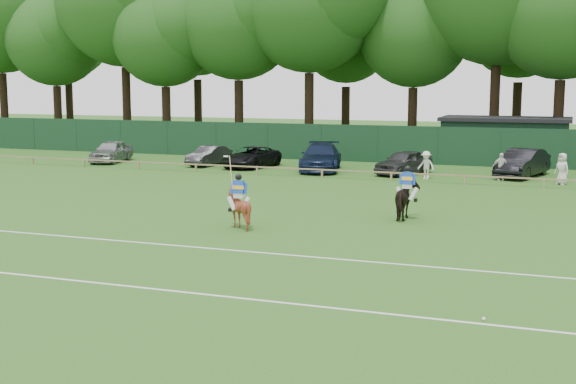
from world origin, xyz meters
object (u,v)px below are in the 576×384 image
at_px(suv_black, 251,157).
at_px(polo_ball, 484,319).
at_px(sedan_grey, 209,156).
at_px(spectator_left, 426,165).
at_px(spectator_mid, 501,167).
at_px(horse_dark, 407,200).
at_px(hatch_grey, 404,162).
at_px(spectator_right, 562,169).
at_px(utility_shed, 505,140).
at_px(estate_black, 522,163).
at_px(horse_chestnut, 239,209).
at_px(sedan_silver, 111,151).
at_px(sedan_navy, 321,157).

xyz_separation_m(suv_black, polo_ball, (17.36, -27.07, -0.61)).
xyz_separation_m(sedan_grey, polo_ball, (20.38, -27.21, -0.58)).
distance_m(spectator_left, spectator_mid, 4.05).
xyz_separation_m(spectator_mid, polo_ball, (1.94, -25.94, -0.72)).
bearing_deg(spectator_mid, suv_black, 157.73).
bearing_deg(suv_black, horse_dark, -41.49).
height_order(hatch_grey, spectator_right, spectator_right).
bearing_deg(spectator_left, utility_shed, 92.68).
height_order(horse_dark, spectator_left, horse_dark).
bearing_deg(estate_black, utility_shed, 117.81).
xyz_separation_m(horse_dark, polo_ball, (4.34, -12.29, -0.74)).
xyz_separation_m(hatch_grey, spectator_mid, (5.58, -0.84, 0.05)).
bearing_deg(horse_chestnut, spectator_left, -113.16).
xyz_separation_m(horse_dark, sedan_silver, (-23.09, 14.39, -0.04)).
xyz_separation_m(suv_black, sedan_navy, (4.65, -0.06, 0.16)).
relative_size(sedan_grey, sedan_navy, 0.67).
distance_m(horse_dark, polo_ball, 13.05).
distance_m(suv_black, sedan_navy, 4.65).
bearing_deg(sedan_silver, spectator_right, -12.76).
height_order(sedan_grey, estate_black, estate_black).
relative_size(horse_dark, hatch_grey, 0.44).
distance_m(horse_chestnut, sedan_navy, 18.92).
relative_size(sedan_silver, suv_black, 0.92).
bearing_deg(polo_ball, suv_black, 122.66).
bearing_deg(spectator_mid, estate_black, 45.19).
bearing_deg(spectator_right, sedan_grey, -148.75).
xyz_separation_m(sedan_silver, spectator_mid, (25.49, -0.73, 0.02)).
bearing_deg(sedan_grey, spectator_right, 1.81).
height_order(horse_dark, estate_black, estate_black).
bearing_deg(horse_dark, spectator_right, -118.25).
distance_m(suv_black, spectator_right, 18.70).
bearing_deg(suv_black, spectator_mid, 2.97).
relative_size(estate_black, utility_shed, 0.58).
bearing_deg(horse_dark, sedan_silver, -36.90).
bearing_deg(horse_dark, sedan_grey, -47.91).
bearing_deg(sedan_silver, polo_ball, -54.23).
xyz_separation_m(suv_black, spectator_right, (18.61, -1.77, 0.19)).
height_order(spectator_right, utility_shed, utility_shed).
height_order(horse_chestnut, spectator_mid, spectator_mid).
xyz_separation_m(sedan_navy, estate_black, (11.79, 0.95, -0.02)).
distance_m(horse_dark, hatch_grey, 14.84).
bearing_deg(horse_chestnut, utility_shed, -114.84).
bearing_deg(spectator_mid, horse_dark, -118.07).
distance_m(spectator_left, polo_ball, 25.83).
bearing_deg(sedan_silver, utility_shed, 9.97).
height_order(sedan_navy, hatch_grey, sedan_navy).
bearing_deg(hatch_grey, polo_ball, -51.55).
bearing_deg(estate_black, hatch_grey, -153.96).
relative_size(sedan_navy, spectator_mid, 3.68).
bearing_deg(suv_black, polo_ball, -50.18).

